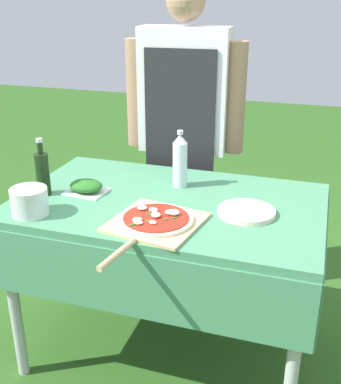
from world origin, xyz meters
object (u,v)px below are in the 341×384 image
object	(u,v)px
oil_bottle	(43,173)
mixing_tub	(29,201)
water_bottle	(179,160)
herb_container	(86,187)
prep_table	(168,222)
person_cook	(184,121)
pizza_on_peel	(155,221)
plate_stack	(247,212)

from	to	relation	value
oil_bottle	mixing_tub	size ratio (longest dim) A/B	1.72
water_bottle	herb_container	bearing A→B (deg)	-151.66
prep_table	person_cook	world-z (taller)	person_cook
water_bottle	herb_container	world-z (taller)	water_bottle
prep_table	person_cook	bearing A→B (deg)	100.36
prep_table	person_cook	xyz separation A→B (m)	(-0.11, 0.62, 0.29)
prep_table	oil_bottle	distance (m)	0.59
pizza_on_peel	mixing_tub	xyz separation A→B (m)	(-0.51, -0.06, 0.04)
pizza_on_peel	mixing_tub	size ratio (longest dim) A/B	3.82
pizza_on_peel	plate_stack	distance (m)	0.38
prep_table	pizza_on_peel	bearing A→B (deg)	-84.24
water_bottle	herb_container	size ratio (longest dim) A/B	1.42
oil_bottle	mixing_tub	bearing A→B (deg)	-73.82
plate_stack	mixing_tub	bearing A→B (deg)	-161.96
oil_bottle	person_cook	bearing A→B (deg)	59.07
prep_table	herb_container	distance (m)	0.40
oil_bottle	herb_container	distance (m)	0.20
person_cook	oil_bottle	distance (m)	0.85
person_cook	plate_stack	distance (m)	0.82
person_cook	pizza_on_peel	world-z (taller)	person_cook
prep_table	person_cook	size ratio (longest dim) A/B	0.78
herb_container	plate_stack	world-z (taller)	herb_container
pizza_on_peel	mixing_tub	bearing A→B (deg)	-163.72
oil_bottle	water_bottle	size ratio (longest dim) A/B	0.97
prep_table	plate_stack	xyz separation A→B (m)	(0.35, -0.03, 0.11)
person_cook	oil_bottle	xyz separation A→B (m)	(-0.43, -0.72, -0.09)
oil_bottle	herb_container	world-z (taller)	oil_bottle
plate_stack	herb_container	bearing A→B (deg)	179.62
plate_stack	person_cook	bearing A→B (deg)	125.20
herb_container	plate_stack	xyz separation A→B (m)	(0.73, -0.00, -0.02)
pizza_on_peel	water_bottle	xyz separation A→B (m)	(-0.03, 0.41, 0.11)
oil_bottle	plate_stack	world-z (taller)	oil_bottle
oil_bottle	prep_table	bearing A→B (deg)	10.89
pizza_on_peel	plate_stack	world-z (taller)	pizza_on_peel
prep_table	oil_bottle	size ratio (longest dim) A/B	5.20
herb_container	mixing_tub	distance (m)	0.30
prep_table	pizza_on_peel	xyz separation A→B (m)	(0.02, -0.24, 0.12)
prep_table	pizza_on_peel	size ratio (longest dim) A/B	2.34
water_bottle	pizza_on_peel	bearing A→B (deg)	-85.98
oil_bottle	water_bottle	xyz separation A→B (m)	(0.54, 0.28, 0.02)
prep_table	plate_stack	distance (m)	0.37
person_cook	pizza_on_peel	size ratio (longest dim) A/B	2.99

